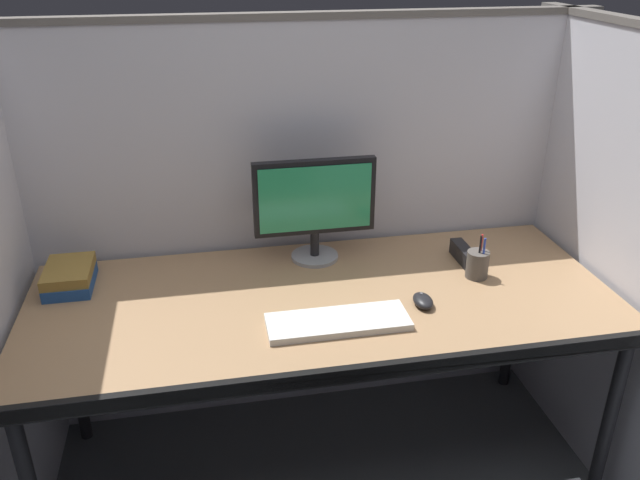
# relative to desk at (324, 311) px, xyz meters

# --- Properties ---
(cubicle_partition_rear) EXTENTS (2.21, 0.06, 1.57)m
(cubicle_partition_rear) POSITION_rel_desk_xyz_m (0.00, 0.46, 0.10)
(cubicle_partition_rear) COLOR silver
(cubicle_partition_rear) RESTS_ON ground
(cubicle_partition_right) EXTENTS (0.06, 1.41, 1.57)m
(cubicle_partition_right) POSITION_rel_desk_xyz_m (0.99, -0.09, 0.10)
(cubicle_partition_right) COLOR silver
(cubicle_partition_right) RESTS_ON ground
(desk) EXTENTS (1.90, 0.80, 0.74)m
(desk) POSITION_rel_desk_xyz_m (0.00, 0.00, 0.00)
(desk) COLOR #997551
(desk) RESTS_ON ground
(monitor_center) EXTENTS (0.43, 0.17, 0.37)m
(monitor_center) POSITION_rel_desk_xyz_m (0.02, 0.29, 0.27)
(monitor_center) COLOR gray
(monitor_center) RESTS_ON desk
(keyboard_main) EXTENTS (0.43, 0.15, 0.02)m
(keyboard_main) POSITION_rel_desk_xyz_m (0.01, -0.16, 0.06)
(keyboard_main) COLOR silver
(keyboard_main) RESTS_ON desk
(computer_mouse) EXTENTS (0.06, 0.10, 0.04)m
(computer_mouse) POSITION_rel_desk_xyz_m (0.30, -0.10, 0.07)
(computer_mouse) COLOR black
(computer_mouse) RESTS_ON desk
(pen_cup) EXTENTS (0.08, 0.08, 0.16)m
(pen_cup) POSITION_rel_desk_xyz_m (0.54, 0.04, 0.10)
(pen_cup) COLOR #4C4742
(pen_cup) RESTS_ON desk
(book_stack) EXTENTS (0.15, 0.21, 0.07)m
(book_stack) POSITION_rel_desk_xyz_m (-0.82, 0.24, 0.09)
(book_stack) COLOR #1E478C
(book_stack) RESTS_ON desk
(red_stapler) EXTENTS (0.04, 0.15, 0.06)m
(red_stapler) POSITION_rel_desk_xyz_m (0.54, 0.17, 0.08)
(red_stapler) COLOR black
(red_stapler) RESTS_ON desk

